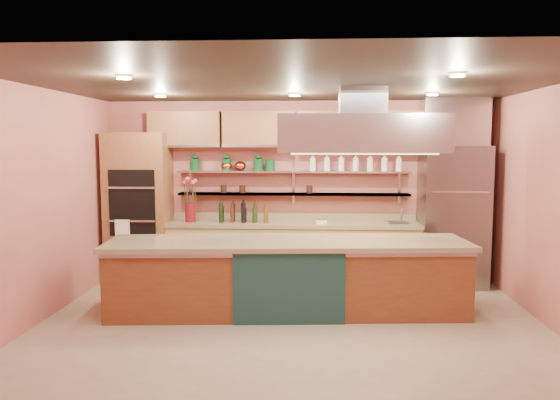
# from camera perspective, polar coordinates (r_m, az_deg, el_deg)

# --- Properties ---
(floor) EXTENTS (6.00, 5.00, 0.02)m
(floor) POSITION_cam_1_polar(r_m,az_deg,el_deg) (6.48, 1.10, -13.41)
(floor) COLOR tan
(floor) RESTS_ON ground
(ceiling) EXTENTS (6.00, 5.00, 0.02)m
(ceiling) POSITION_cam_1_polar(r_m,az_deg,el_deg) (6.15, 1.16, 12.14)
(ceiling) COLOR black
(ceiling) RESTS_ON wall_back
(wall_back) EXTENTS (6.00, 0.04, 2.80)m
(wall_back) POSITION_cam_1_polar(r_m,az_deg,el_deg) (8.64, 1.77, 1.03)
(wall_back) COLOR #BC6358
(wall_back) RESTS_ON floor
(wall_front) EXTENTS (6.00, 0.04, 2.80)m
(wall_front) POSITION_cam_1_polar(r_m,az_deg,el_deg) (3.69, -0.38, -5.49)
(wall_front) COLOR #BC6358
(wall_front) RESTS_ON floor
(wall_left) EXTENTS (0.04, 5.00, 2.80)m
(wall_left) POSITION_cam_1_polar(r_m,az_deg,el_deg) (6.95, -24.42, -0.67)
(wall_left) COLOR #BC6358
(wall_left) RESTS_ON floor
(oven_stack) EXTENTS (0.95, 0.64, 2.30)m
(oven_stack) POSITION_cam_1_polar(r_m,az_deg,el_deg) (8.77, -14.52, -0.73)
(oven_stack) COLOR brown
(oven_stack) RESTS_ON floor
(refrigerator) EXTENTS (0.95, 0.72, 2.10)m
(refrigerator) POSITION_cam_1_polar(r_m,az_deg,el_deg) (8.58, 17.58, -1.62)
(refrigerator) COLOR slate
(refrigerator) RESTS_ON floor
(back_counter) EXTENTS (3.84, 0.64, 0.93)m
(back_counter) POSITION_cam_1_polar(r_m,az_deg,el_deg) (8.48, 1.35, -5.45)
(back_counter) COLOR tan
(back_counter) RESTS_ON floor
(wall_shelf_lower) EXTENTS (3.60, 0.26, 0.03)m
(wall_shelf_lower) POSITION_cam_1_polar(r_m,az_deg,el_deg) (8.52, 1.41, 0.62)
(wall_shelf_lower) COLOR #ABADB2
(wall_shelf_lower) RESTS_ON wall_back
(wall_shelf_upper) EXTENTS (3.60, 0.26, 0.03)m
(wall_shelf_upper) POSITION_cam_1_polar(r_m,az_deg,el_deg) (8.49, 1.41, 2.98)
(wall_shelf_upper) COLOR #ABADB2
(wall_shelf_upper) RESTS_ON wall_back
(upper_cabinets) EXTENTS (4.60, 0.36, 0.55)m
(upper_cabinets) POSITION_cam_1_polar(r_m,az_deg,el_deg) (8.44, 1.76, 7.37)
(upper_cabinets) COLOR brown
(upper_cabinets) RESTS_ON wall_back
(range_hood) EXTENTS (2.00, 1.00, 0.45)m
(range_hood) POSITION_cam_1_polar(r_m,az_deg,el_deg) (6.77, 8.52, 6.84)
(range_hood) COLOR #ABADB2
(range_hood) RESTS_ON ceiling
(ceiling_downlights) EXTENTS (4.00, 2.80, 0.02)m
(ceiling_downlights) POSITION_cam_1_polar(r_m,az_deg,el_deg) (6.35, 1.23, 11.68)
(ceiling_downlights) COLOR #FFE5A5
(ceiling_downlights) RESTS_ON ceiling
(island) EXTENTS (4.48, 1.30, 0.92)m
(island) POSITION_cam_1_polar(r_m,az_deg,el_deg) (6.95, 0.81, -8.01)
(island) COLOR brown
(island) RESTS_ON floor
(flower_vase) EXTENTS (0.20, 0.20, 0.29)m
(flower_vase) POSITION_cam_1_polar(r_m,az_deg,el_deg) (8.53, -9.34, -1.30)
(flower_vase) COLOR maroon
(flower_vase) RESTS_ON back_counter
(oil_bottle_cluster) EXTENTS (0.84, 0.35, 0.26)m
(oil_bottle_cluster) POSITION_cam_1_polar(r_m,az_deg,el_deg) (8.39, -3.80, -1.45)
(oil_bottle_cluster) COLOR black
(oil_bottle_cluster) RESTS_ON back_counter
(kitchen_scale) EXTENTS (0.16, 0.13, 0.09)m
(kitchen_scale) POSITION_cam_1_polar(r_m,az_deg,el_deg) (8.34, 4.37, -2.10)
(kitchen_scale) COLOR white
(kitchen_scale) RESTS_ON back_counter
(bar_faucet) EXTENTS (0.03, 0.03, 0.24)m
(bar_faucet) POSITION_cam_1_polar(r_m,az_deg,el_deg) (8.54, 12.56, -1.53)
(bar_faucet) COLOR white
(bar_faucet) RESTS_ON back_counter
(copper_kettle) EXTENTS (0.23, 0.23, 0.15)m
(copper_kettle) POSITION_cam_1_polar(r_m,az_deg,el_deg) (8.56, -4.18, 3.58)
(copper_kettle) COLOR #B9492A
(copper_kettle) RESTS_ON wall_shelf_upper
(green_canister) EXTENTS (0.15, 0.15, 0.17)m
(green_canister) POSITION_cam_1_polar(r_m,az_deg,el_deg) (8.51, -1.02, 3.66)
(green_canister) COLOR #0E411C
(green_canister) RESTS_ON wall_shelf_upper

